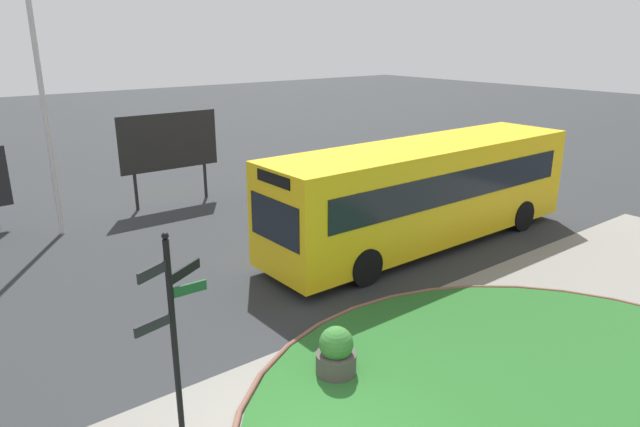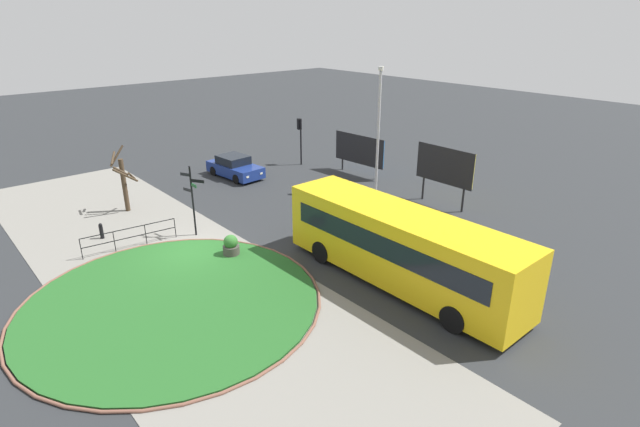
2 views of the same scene
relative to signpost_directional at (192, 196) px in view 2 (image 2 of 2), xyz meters
name	(u,v)px [view 2 (image 2 of 2)]	position (x,y,z in m)	size (l,w,h in m)	color
ground	(191,252)	(1.61, -1.11, -2.09)	(120.00, 120.00, 0.00)	#282B2D
sidewalk_paving	(156,263)	(1.61, -2.80, -2.08)	(32.00, 8.62, 0.02)	gray
grass_island	(172,302)	(5.10, -3.73, -2.04)	(11.07, 11.07, 0.10)	#235B23
grass_kerb_ring	(172,302)	(5.10, -3.73, -2.03)	(11.38, 11.38, 0.11)	brown
signpost_directional	(192,196)	(0.00, 0.00, 0.00)	(1.24, 0.64, 3.59)	black
bollard_foreground	(101,231)	(-2.65, -3.68, -1.67)	(0.18, 0.18, 0.81)	black
railing_grass_edge	(130,235)	(-0.64, -3.02, -1.41)	(0.56, 4.28, 1.03)	black
bus_yellow	(400,246)	(9.72, 3.99, -0.43)	(10.78, 2.62, 3.08)	yellow
car_near_lane	(235,167)	(-6.94, 6.60, -1.42)	(4.29, 2.18, 1.44)	navy
traffic_light_near	(300,131)	(-6.43, 11.85, 0.37)	(0.49, 0.31, 3.34)	black
lamppost_tall	(378,126)	(1.24, 11.72, 1.94)	(0.32, 0.32, 7.48)	#B7B7BC
billboard_left	(359,150)	(-1.86, 13.33, -0.37)	(4.21, 0.41, 2.73)	black
billboard_right	(445,167)	(5.48, 12.69, 0.22)	(3.77, 0.17, 3.41)	black
planter_near_signpost	(231,246)	(3.12, 0.13, -1.62)	(0.76, 0.76, 1.02)	#47423D
street_tree_bare	(124,181)	(-5.46, -1.31, -0.30)	(1.30, 1.41, 3.63)	#423323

